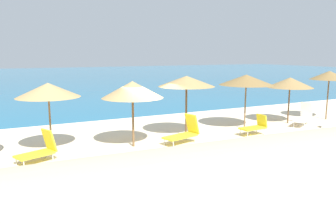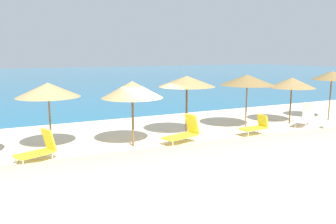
{
  "view_description": "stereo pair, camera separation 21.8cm",
  "coord_description": "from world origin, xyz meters",
  "px_view_note": "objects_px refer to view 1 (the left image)",
  "views": [
    {
      "loc": [
        -5.58,
        -11.98,
        3.8
      ],
      "look_at": [
        0.87,
        0.79,
        1.3
      ],
      "focal_mm": 35.92,
      "sensor_mm": 36.0,
      "label": 1
    },
    {
      "loc": [
        -5.39,
        -12.08,
        3.8
      ],
      "look_at": [
        0.87,
        0.79,
        1.3
      ],
      "focal_mm": 35.92,
      "sensor_mm": 36.0,
      "label": 2
    }
  ],
  "objects_px": {
    "beach_umbrella_3": "(48,90)",
    "beach_umbrella_7": "(290,83)",
    "lounge_chair_0": "(184,132)",
    "beach_umbrella_5": "(186,81)",
    "lounge_chair_2": "(40,149)",
    "beach_umbrella_8": "(329,75)",
    "cooler_box": "(327,125)",
    "beach_umbrella_6": "(246,80)",
    "beach_umbrella_4": "(133,90)",
    "lounge_chair_1": "(304,117)",
    "lounge_chair_3": "(255,126)"
  },
  "relations": [
    {
      "from": "beach_umbrella_3",
      "to": "beach_umbrella_6",
      "type": "height_order",
      "value": "beach_umbrella_6"
    },
    {
      "from": "beach_umbrella_5",
      "to": "lounge_chair_2",
      "type": "relative_size",
      "value": 1.89
    },
    {
      "from": "beach_umbrella_3",
      "to": "beach_umbrella_6",
      "type": "bearing_deg",
      "value": -0.95
    },
    {
      "from": "lounge_chair_2",
      "to": "cooler_box",
      "type": "distance_m",
      "value": 13.87
    },
    {
      "from": "beach_umbrella_4",
      "to": "lounge_chair_0",
      "type": "distance_m",
      "value": 2.9
    },
    {
      "from": "beach_umbrella_4",
      "to": "beach_umbrella_7",
      "type": "relative_size",
      "value": 1.07
    },
    {
      "from": "lounge_chair_0",
      "to": "lounge_chair_2",
      "type": "relative_size",
      "value": 1.17
    },
    {
      "from": "beach_umbrella_3",
      "to": "beach_umbrella_8",
      "type": "height_order",
      "value": "beach_umbrella_8"
    },
    {
      "from": "beach_umbrella_8",
      "to": "lounge_chair_0",
      "type": "distance_m",
      "value": 10.25
    },
    {
      "from": "beach_umbrella_3",
      "to": "lounge_chair_0",
      "type": "distance_m",
      "value": 5.75
    },
    {
      "from": "beach_umbrella_8",
      "to": "lounge_chair_3",
      "type": "distance_m",
      "value": 6.73
    },
    {
      "from": "beach_umbrella_6",
      "to": "cooler_box",
      "type": "xyz_separation_m",
      "value": [
        3.91,
        -1.79,
        -2.32
      ]
    },
    {
      "from": "lounge_chair_1",
      "to": "lounge_chair_0",
      "type": "bearing_deg",
      "value": 64.19
    },
    {
      "from": "beach_umbrella_8",
      "to": "lounge_chair_3",
      "type": "height_order",
      "value": "beach_umbrella_8"
    },
    {
      "from": "beach_umbrella_6",
      "to": "lounge_chair_3",
      "type": "bearing_deg",
      "value": -107.46
    },
    {
      "from": "beach_umbrella_3",
      "to": "beach_umbrella_6",
      "type": "relative_size",
      "value": 0.98
    },
    {
      "from": "cooler_box",
      "to": "lounge_chair_2",
      "type": "bearing_deg",
      "value": 176.27
    },
    {
      "from": "beach_umbrella_4",
      "to": "cooler_box",
      "type": "height_order",
      "value": "beach_umbrella_4"
    },
    {
      "from": "beach_umbrella_3",
      "to": "beach_umbrella_5",
      "type": "distance_m",
      "value": 5.92
    },
    {
      "from": "beach_umbrella_7",
      "to": "lounge_chair_0",
      "type": "relative_size",
      "value": 1.44
    },
    {
      "from": "lounge_chair_2",
      "to": "cooler_box",
      "type": "height_order",
      "value": "lounge_chair_2"
    },
    {
      "from": "beach_umbrella_6",
      "to": "lounge_chair_0",
      "type": "distance_m",
      "value": 4.68
    },
    {
      "from": "lounge_chair_2",
      "to": "lounge_chair_3",
      "type": "relative_size",
      "value": 1.13
    },
    {
      "from": "beach_umbrella_8",
      "to": "lounge_chair_0",
      "type": "xyz_separation_m",
      "value": [
        -10.0,
        -0.82,
        -2.09
      ]
    },
    {
      "from": "beach_umbrella_5",
      "to": "beach_umbrella_8",
      "type": "distance_m",
      "value": 9.37
    },
    {
      "from": "beach_umbrella_4",
      "to": "lounge_chair_2",
      "type": "relative_size",
      "value": 1.82
    },
    {
      "from": "beach_umbrella_6",
      "to": "beach_umbrella_7",
      "type": "bearing_deg",
      "value": 1.15
    },
    {
      "from": "beach_umbrella_4",
      "to": "beach_umbrella_6",
      "type": "bearing_deg",
      "value": 4.81
    },
    {
      "from": "beach_umbrella_7",
      "to": "cooler_box",
      "type": "height_order",
      "value": "beach_umbrella_7"
    },
    {
      "from": "beach_umbrella_5",
      "to": "beach_umbrella_3",
      "type": "bearing_deg",
      "value": 177.9
    },
    {
      "from": "beach_umbrella_6",
      "to": "cooler_box",
      "type": "distance_m",
      "value": 4.89
    },
    {
      "from": "lounge_chair_3",
      "to": "cooler_box",
      "type": "distance_m",
      "value": 4.35
    },
    {
      "from": "beach_umbrella_5",
      "to": "beach_umbrella_8",
      "type": "bearing_deg",
      "value": -0.62
    },
    {
      "from": "lounge_chair_0",
      "to": "lounge_chair_3",
      "type": "xyz_separation_m",
      "value": [
        3.71,
        -0.26,
        -0.04
      ]
    },
    {
      "from": "beach_umbrella_6",
      "to": "lounge_chair_1",
      "type": "relative_size",
      "value": 1.56
    },
    {
      "from": "beach_umbrella_6",
      "to": "lounge_chair_0",
      "type": "relative_size",
      "value": 1.58
    },
    {
      "from": "beach_umbrella_3",
      "to": "beach_umbrella_7",
      "type": "xyz_separation_m",
      "value": [
        12.48,
        -0.09,
        -0.19
      ]
    },
    {
      "from": "beach_umbrella_4",
      "to": "lounge_chair_0",
      "type": "bearing_deg",
      "value": -12.13
    },
    {
      "from": "beach_umbrella_6",
      "to": "lounge_chair_2",
      "type": "bearing_deg",
      "value": -174.91
    },
    {
      "from": "beach_umbrella_7",
      "to": "lounge_chair_0",
      "type": "bearing_deg",
      "value": -171.7
    },
    {
      "from": "beach_umbrella_5",
      "to": "lounge_chair_3",
      "type": "height_order",
      "value": "beach_umbrella_5"
    },
    {
      "from": "lounge_chair_0",
      "to": "lounge_chair_1",
      "type": "height_order",
      "value": "lounge_chair_0"
    },
    {
      "from": "beach_umbrella_6",
      "to": "lounge_chair_1",
      "type": "xyz_separation_m",
      "value": [
        3.42,
        -0.71,
        -2.04
      ]
    },
    {
      "from": "beach_umbrella_3",
      "to": "lounge_chair_0",
      "type": "relative_size",
      "value": 1.55
    },
    {
      "from": "lounge_chair_0",
      "to": "beach_umbrella_4",
      "type": "bearing_deg",
      "value": 62.88
    },
    {
      "from": "lounge_chair_1",
      "to": "beach_umbrella_7",
      "type": "bearing_deg",
      "value": -4.46
    },
    {
      "from": "lounge_chair_2",
      "to": "lounge_chair_3",
      "type": "height_order",
      "value": "lounge_chair_2"
    },
    {
      "from": "lounge_chair_1",
      "to": "lounge_chair_3",
      "type": "xyz_separation_m",
      "value": [
        -3.81,
        -0.54,
        -0.04
      ]
    },
    {
      "from": "beach_umbrella_5",
      "to": "beach_umbrella_8",
      "type": "relative_size",
      "value": 1.0
    },
    {
      "from": "lounge_chair_0",
      "to": "lounge_chair_1",
      "type": "distance_m",
      "value": 7.53
    }
  ]
}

